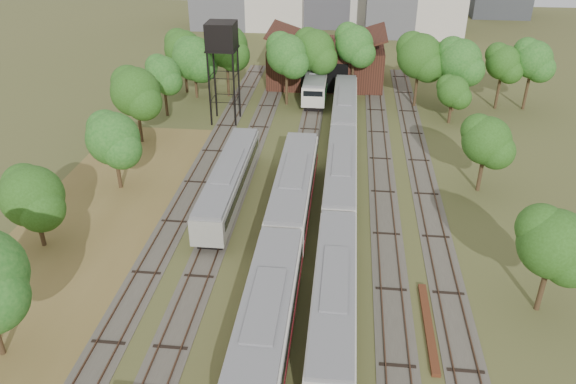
# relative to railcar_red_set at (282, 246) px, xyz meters

# --- Properties ---
(dry_grass_patch) EXTENTS (14.00, 60.00, 0.04)m
(dry_grass_patch) POSITION_rel_railcar_red_set_xyz_m (-16.00, -4.06, -2.04)
(dry_grass_patch) COLOR brown
(dry_grass_patch) RESTS_ON ground
(tracks) EXTENTS (24.60, 80.00, 0.19)m
(tracks) POSITION_rel_railcar_red_set_xyz_m (1.33, 12.94, -2.02)
(tracks) COLOR #4C473D
(tracks) RESTS_ON ground
(railcar_red_set) EXTENTS (3.14, 34.57, 3.89)m
(railcar_red_set) POSITION_rel_railcar_red_set_xyz_m (0.00, 0.00, 0.00)
(railcar_red_set) COLOR black
(railcar_red_set) RESTS_ON ground
(railcar_green_set) EXTENTS (2.81, 52.08, 3.48)m
(railcar_green_set) POSITION_rel_railcar_red_set_xyz_m (4.00, 12.24, -0.22)
(railcar_green_set) COLOR black
(railcar_green_set) RESTS_ON ground
(railcar_rear) EXTENTS (2.92, 16.08, 3.61)m
(railcar_rear) POSITION_rel_railcar_red_set_xyz_m (0.00, 40.60, -0.15)
(railcar_rear) COLOR black
(railcar_rear) RESTS_ON ground
(old_grey_coach) EXTENTS (2.73, 18.00, 3.37)m
(old_grey_coach) POSITION_rel_railcar_red_set_xyz_m (-6.00, 10.14, -0.22)
(old_grey_coach) COLOR black
(old_grey_coach) RESTS_ON ground
(water_tower) EXTENTS (3.42, 3.42, 11.82)m
(water_tower) POSITION_rel_railcar_red_set_xyz_m (-10.31, 29.13, 7.91)
(water_tower) COLOR black
(water_tower) RESTS_ON ground
(rail_pile_far) EXTENTS (0.53, 8.47, 0.28)m
(rail_pile_far) POSITION_rel_railcar_red_set_xyz_m (10.20, -5.28, -1.92)
(rail_pile_far) COLOR brown
(rail_pile_far) RESTS_ON ground
(maintenance_shed) EXTENTS (16.45, 11.55, 7.58)m
(maintenance_shed) POSITION_rel_railcar_red_set_xyz_m (1.00, 45.92, 0.86)
(maintenance_shed) COLOR #331912
(maintenance_shed) RESTS_ON ground
(tree_band_left) EXTENTS (8.38, 64.68, 8.83)m
(tree_band_left) POSITION_rel_railcar_red_set_xyz_m (-17.56, 8.37, 3.56)
(tree_band_left) COLOR #382616
(tree_band_left) RESTS_ON ground
(tree_band_far) EXTENTS (47.90, 9.54, 9.60)m
(tree_band_far) POSITION_rel_railcar_red_set_xyz_m (3.36, 37.44, 4.30)
(tree_band_far) COLOR #382616
(tree_band_far) RESTS_ON ground
(tree_band_right) EXTENTS (5.33, 38.15, 7.63)m
(tree_band_right) POSITION_rel_railcar_red_set_xyz_m (17.18, 11.11, 2.86)
(tree_band_right) COLOR #382616
(tree_band_right) RESTS_ON ground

